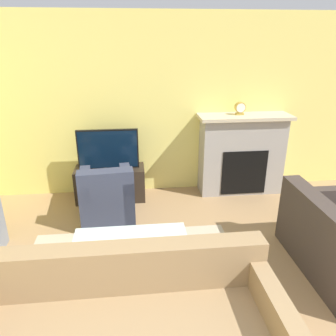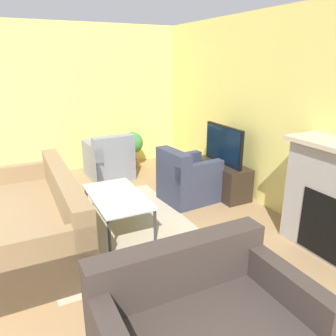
{
  "view_description": "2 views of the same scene",
  "coord_description": "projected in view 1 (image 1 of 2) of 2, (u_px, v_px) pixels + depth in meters",
  "views": [
    {
      "loc": [
        -0.12,
        -0.71,
        2.32
      ],
      "look_at": [
        0.28,
        2.92,
        0.87
      ],
      "focal_mm": 35.0,
      "sensor_mm": 36.0,
      "label": 1
    },
    {
      "loc": [
        3.52,
        0.96,
        2.06
      ],
      "look_at": [
        0.29,
        2.56,
        0.86
      ],
      "focal_mm": 35.0,
      "sensor_mm": 36.0,
      "label": 2
    }
  ],
  "objects": [
    {
      "name": "armchair_accent",
      "position": [
        107.0,
        200.0,
        4.4
      ],
      "size": [
        0.75,
        0.82,
        0.82
      ],
      "rotation": [
        0.0,
        0.0,
        3.23
      ],
      "color": "#33384C",
      "rests_on": "ground_plane"
    },
    {
      "name": "tv_stand",
      "position": [
        111.0,
        183.0,
        5.0
      ],
      "size": [
        1.03,
        0.42,
        0.51
      ],
      "color": "#2D2319",
      "rests_on": "ground_plane"
    },
    {
      "name": "wall_back",
      "position": [
        140.0,
        107.0,
        4.95
      ],
      "size": [
        8.61,
        0.06,
        2.7
      ],
      "color": "#EADB72",
      "rests_on": "ground_plane"
    },
    {
      "name": "fireplace",
      "position": [
        241.0,
        152.0,
        5.14
      ],
      "size": [
        1.4,
        0.47,
        1.25
      ],
      "color": "#9E9993",
      "rests_on": "ground_plane"
    },
    {
      "name": "area_rug",
      "position": [
        132.0,
        277.0,
        3.41
      ],
      "size": [
        2.37,
        1.83,
        0.0
      ],
      "color": "#B7A88E",
      "rests_on": "ground_plane"
    },
    {
      "name": "couch_sectional",
      "position": [
        126.0,
        334.0,
        2.43
      ],
      "size": [
        2.28,
        0.99,
        0.82
      ],
      "color": "#8C704C",
      "rests_on": "ground_plane"
    },
    {
      "name": "coffee_table",
      "position": [
        131.0,
        245.0,
        3.29
      ],
      "size": [
        1.17,
        0.63,
        0.42
      ],
      "color": "#333338",
      "rests_on": "ground_plane"
    },
    {
      "name": "mantel_clock",
      "position": [
        240.0,
        108.0,
        4.87
      ],
      "size": [
        0.16,
        0.07,
        0.19
      ],
      "color": "#B79338",
      "rests_on": "fireplace"
    },
    {
      "name": "tv",
      "position": [
        108.0,
        149.0,
        4.8
      ],
      "size": [
        0.89,
        0.05,
        0.59
      ],
      "color": "black",
      "rests_on": "tv_stand"
    }
  ]
}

